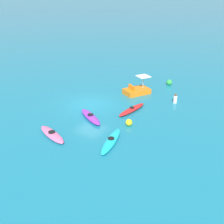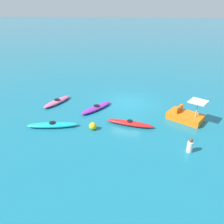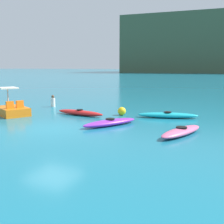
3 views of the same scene
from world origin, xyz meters
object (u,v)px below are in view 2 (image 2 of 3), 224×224
at_px(kayak_cyan, 53,125).
at_px(kayak_pink, 57,101).
at_px(kayak_purple, 97,108).
at_px(pedal_boat_orange, 186,116).
at_px(kayak_red, 130,123).
at_px(buoy_yellow, 93,126).
at_px(person_near_shore, 190,146).

distance_m(kayak_cyan, kayak_pink, 4.16).
distance_m(kayak_purple, kayak_pink, 3.72).
bearing_deg(kayak_purple, pedal_boat_orange, 178.37).
distance_m(kayak_red, kayak_cyan, 5.32).
xyz_separation_m(kayak_pink, buoy_yellow, (-4.40, 3.50, 0.09)).
bearing_deg(person_near_shore, kayak_pink, -23.62).
relative_size(kayak_cyan, kayak_purple, 1.12).
relative_size(kayak_red, kayak_purple, 1.07).
bearing_deg(buoy_yellow, kayak_red, -153.98).
height_order(kayak_cyan, kayak_pink, same).
bearing_deg(kayak_pink, kayak_purple, 173.47).
bearing_deg(pedal_boat_orange, kayak_purple, -1.63).
bearing_deg(kayak_red, buoy_yellow, 26.02).
height_order(pedal_boat_orange, person_near_shore, pedal_boat_orange).
xyz_separation_m(kayak_purple, buoy_yellow, (-0.71, 3.08, 0.09)).
bearing_deg(pedal_boat_orange, kayak_cyan, 19.79).
distance_m(kayak_cyan, kayak_purple, 4.00).
xyz_separation_m(pedal_boat_orange, person_near_shore, (0.09, 3.96, 0.05)).
bearing_deg(kayak_cyan, kayak_purple, -121.37).
height_order(kayak_cyan, pedal_boat_orange, pedal_boat_orange).
xyz_separation_m(kayak_red, kayak_cyan, (5.11, 1.47, 0.00)).
height_order(kayak_red, person_near_shore, person_near_shore).
bearing_deg(kayak_purple, kayak_pink, -6.53).
relative_size(pedal_boat_orange, buoy_yellow, 5.53).
bearing_deg(kayak_cyan, pedal_boat_orange, -160.21).
bearing_deg(kayak_purple, buoy_yellow, 102.92).
height_order(kayak_red, buoy_yellow, buoy_yellow).
relative_size(kayak_red, person_near_shore, 3.86).
bearing_deg(pedal_boat_orange, buoy_yellow, 25.06).
height_order(kayak_purple, pedal_boat_orange, pedal_boat_orange).
bearing_deg(buoy_yellow, kayak_cyan, 6.94).
xyz_separation_m(kayak_red, buoy_yellow, (2.33, 1.14, 0.09)).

